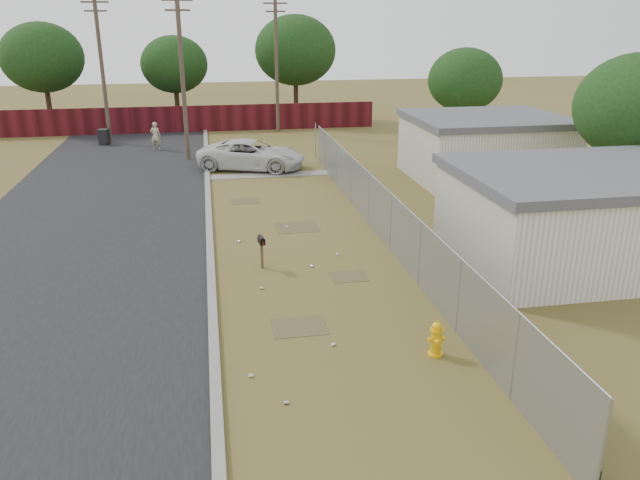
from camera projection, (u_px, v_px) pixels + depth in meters
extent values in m
plane|color=brown|center=(301.00, 256.00, 20.95)|extent=(120.00, 120.00, 0.00)
cube|color=black|center=(103.00, 201.00, 27.10)|extent=(9.00, 60.00, 0.02)
cube|color=gray|center=(208.00, 195.00, 27.83)|extent=(0.25, 60.00, 0.12)
cube|color=gray|center=(267.00, 175.00, 31.59)|extent=(6.20, 1.00, 0.03)
cylinder|color=gray|center=(602.00, 452.00, 10.01)|extent=(0.06, 0.06, 2.00)
cylinder|color=gray|center=(515.00, 357.00, 12.79)|extent=(0.06, 0.06, 2.00)
cylinder|color=gray|center=(459.00, 296.00, 15.57)|extent=(0.06, 0.06, 2.00)
cylinder|color=gray|center=(420.00, 254.00, 18.35)|extent=(0.06, 0.06, 2.00)
cylinder|color=gray|center=(391.00, 223.00, 21.12)|extent=(0.06, 0.06, 2.00)
cylinder|color=gray|center=(369.00, 199.00, 23.90)|extent=(0.06, 0.06, 2.00)
cylinder|color=gray|center=(351.00, 180.00, 26.68)|extent=(0.06, 0.06, 2.00)
cylinder|color=gray|center=(337.00, 164.00, 29.46)|extent=(0.06, 0.06, 2.00)
cylinder|color=gray|center=(325.00, 152.00, 32.24)|extent=(0.06, 0.06, 2.00)
cylinder|color=gray|center=(316.00, 141.00, 35.02)|extent=(0.06, 0.06, 2.00)
cylinder|color=gray|center=(384.00, 187.00, 21.71)|extent=(0.04, 26.00, 0.04)
cube|color=gray|center=(383.00, 214.00, 22.05)|extent=(0.01, 26.00, 2.00)
cube|color=black|center=(384.00, 233.00, 22.30)|extent=(0.03, 26.00, 0.60)
cube|color=#4D1016|center=(160.00, 120.00, 42.79)|extent=(30.00, 0.12, 1.80)
cylinder|color=#4F3F35|center=(183.00, 77.00, 33.57)|extent=(0.24, 0.24, 9.00)
cube|color=#4F3F35|center=(177.00, 0.00, 32.25)|extent=(1.60, 0.10, 0.10)
cube|color=#4F3F35|center=(178.00, 10.00, 32.42)|extent=(1.30, 0.10, 0.10)
cylinder|color=#4F3F35|center=(102.00, 70.00, 38.29)|extent=(0.24, 0.24, 9.00)
cube|color=#4F3F35|center=(94.00, 2.00, 36.97)|extent=(1.60, 0.10, 0.10)
cube|color=#4F3F35|center=(95.00, 11.00, 37.14)|extent=(1.30, 0.10, 0.10)
cylinder|color=#4F3F35|center=(277.00, 65.00, 41.98)|extent=(0.24, 0.24, 9.00)
cube|color=#4F3F35|center=(275.00, 3.00, 40.66)|extent=(1.60, 0.10, 0.10)
cube|color=#4F3F35|center=(275.00, 11.00, 40.83)|extent=(1.30, 0.10, 0.10)
cube|color=silver|center=(585.00, 220.00, 20.12)|extent=(8.00, 6.00, 2.80)
cube|color=#4D4E52|center=(592.00, 173.00, 19.60)|extent=(8.32, 6.24, 0.30)
cube|color=silver|center=(485.00, 150.00, 30.56)|extent=(7.00, 6.00, 2.80)
cube|color=#4D4E52|center=(488.00, 119.00, 30.04)|extent=(7.28, 6.24, 0.30)
cylinder|color=#372918|center=(49.00, 104.00, 44.91)|extent=(0.36, 0.36, 3.30)
ellipsoid|color=black|center=(42.00, 57.00, 43.81)|extent=(5.70, 5.70, 4.84)
cylinder|color=#372918|center=(177.00, 102.00, 47.41)|extent=(0.36, 0.36, 2.86)
ellipsoid|color=black|center=(174.00, 64.00, 46.46)|extent=(4.94, 4.94, 4.20)
cylinder|color=#372918|center=(296.00, 97.00, 47.87)|extent=(0.36, 0.36, 3.52)
ellipsoid|color=black|center=(295.00, 50.00, 46.71)|extent=(6.08, 6.08, 5.17)
cylinder|color=#372918|center=(462.00, 122.00, 39.34)|extent=(0.36, 0.36, 2.64)
ellipsoid|color=black|center=(465.00, 80.00, 38.47)|extent=(4.56, 4.56, 3.88)
cylinder|color=#372918|center=(627.00, 176.00, 25.58)|extent=(0.36, 0.36, 2.86)
ellipsoid|color=black|center=(638.00, 107.00, 24.63)|extent=(4.94, 4.94, 4.20)
cylinder|color=#E6AA0C|center=(435.00, 354.00, 14.82)|extent=(0.37, 0.37, 0.06)
cylinder|color=#E6AA0C|center=(436.00, 342.00, 14.71)|extent=(0.26, 0.26, 0.62)
cylinder|color=#E6AA0C|center=(437.00, 330.00, 14.61)|extent=(0.33, 0.33, 0.05)
sphere|color=#E6AA0C|center=(437.00, 327.00, 14.58)|extent=(0.25, 0.25, 0.25)
cylinder|color=#E6AA0C|center=(438.00, 322.00, 14.54)|extent=(0.04, 0.04, 0.06)
cylinder|color=#E6AA0C|center=(430.00, 340.00, 14.66)|extent=(0.11, 0.12, 0.12)
cylinder|color=#E6AA0C|center=(442.00, 338.00, 14.71)|extent=(0.11, 0.12, 0.12)
cylinder|color=#E6AA0C|center=(439.00, 342.00, 14.55)|extent=(0.15, 0.13, 0.15)
cube|color=brown|center=(262.00, 255.00, 19.82)|extent=(0.09, 0.09, 0.89)
cube|color=black|center=(261.00, 241.00, 19.66)|extent=(0.22, 0.45, 0.16)
cylinder|color=black|center=(261.00, 239.00, 19.63)|extent=(0.22, 0.45, 0.16)
cube|color=red|center=(263.00, 243.00, 19.45)|extent=(0.02, 0.04, 0.09)
imported|color=silver|center=(252.00, 155.00, 32.64)|extent=(6.05, 4.23, 1.53)
imported|color=tan|center=(156.00, 136.00, 37.31)|extent=(0.69, 0.53, 1.69)
cube|color=black|center=(104.00, 137.00, 38.97)|extent=(0.69, 0.69, 0.91)
cube|color=black|center=(103.00, 130.00, 38.81)|extent=(0.76, 0.76, 0.08)
cylinder|color=black|center=(108.00, 144.00, 38.81)|extent=(0.09, 0.20, 0.19)
cylinder|color=silver|center=(333.00, 344.00, 15.23)|extent=(0.12, 0.11, 0.07)
cylinder|color=silver|center=(262.00, 288.00, 18.39)|extent=(0.12, 0.10, 0.07)
cylinder|color=silver|center=(337.00, 254.00, 21.02)|extent=(0.10, 0.12, 0.07)
cylinder|color=silver|center=(286.00, 402.00, 12.94)|extent=(0.11, 0.09, 0.07)
cylinder|color=silver|center=(287.00, 227.00, 23.75)|extent=(0.12, 0.11, 0.07)
cylinder|color=silver|center=(312.00, 266.00, 20.02)|extent=(0.11, 0.12, 0.07)
cylinder|color=silver|center=(251.00, 376.00, 13.91)|extent=(0.11, 0.08, 0.07)
cylinder|color=silver|center=(239.00, 241.00, 22.20)|extent=(0.11, 0.12, 0.07)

